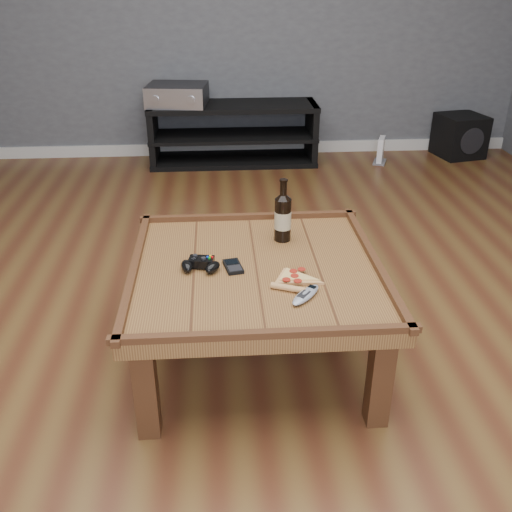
{
  "coord_description": "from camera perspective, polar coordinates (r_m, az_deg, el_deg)",
  "views": [
    {
      "loc": [
        -0.14,
        -2.01,
        1.54
      ],
      "look_at": [
        -0.0,
        -0.04,
        0.52
      ],
      "focal_mm": 40.0,
      "sensor_mm": 36.0,
      "label": 1
    }
  ],
  "objects": [
    {
      "name": "coffee_table",
      "position": [
        2.32,
        0.01,
        -2.37
      ],
      "size": [
        1.03,
        1.03,
        0.48
      ],
      "color": "#5A3519",
      "rests_on": "ground"
    },
    {
      "name": "smartphone",
      "position": [
        2.28,
        -2.3,
        -1.04
      ],
      "size": [
        0.09,
        0.13,
        0.02
      ],
      "rotation": [
        0.0,
        0.0,
        0.2
      ],
      "color": "black",
      "rests_on": "coffee_table"
    },
    {
      "name": "media_console",
      "position": [
        4.94,
        -2.29,
        12.08
      ],
      "size": [
        1.4,
        0.45,
        0.5
      ],
      "color": "black",
      "rests_on": "ground"
    },
    {
      "name": "pizza_slice",
      "position": [
        2.19,
        3.79,
        -2.34
      ],
      "size": [
        0.23,
        0.28,
        0.02
      ],
      "rotation": [
        0.0,
        0.0,
        -0.4
      ],
      "color": "#DDAC60",
      "rests_on": "coffee_table"
    },
    {
      "name": "baseboard",
      "position": [
        5.22,
        -2.34,
        10.7
      ],
      "size": [
        5.0,
        0.02,
        0.1
      ],
      "primitive_type": "cube",
      "color": "silver",
      "rests_on": "ground"
    },
    {
      "name": "subwoofer",
      "position": [
        5.44,
        19.71,
        11.26
      ],
      "size": [
        0.43,
        0.43,
        0.36
      ],
      "rotation": [
        0.0,
        0.0,
        0.22
      ],
      "color": "black",
      "rests_on": "ground"
    },
    {
      "name": "remote_control",
      "position": [
        2.09,
        5.0,
        -3.87
      ],
      "size": [
        0.15,
        0.17,
        0.02
      ],
      "rotation": [
        0.0,
        0.0,
        -0.66
      ],
      "color": "gray",
      "rests_on": "coffee_table"
    },
    {
      "name": "ground",
      "position": [
        2.54,
        0.01,
        -10.06
      ],
      "size": [
        6.0,
        6.0,
        0.0
      ],
      "primitive_type": "plane",
      "color": "#4E2716",
      "rests_on": "ground"
    },
    {
      "name": "game_console",
      "position": [
        5.07,
        12.36,
        10.18
      ],
      "size": [
        0.16,
        0.2,
        0.22
      ],
      "rotation": [
        0.0,
        0.0,
        -0.38
      ],
      "color": "slate",
      "rests_on": "ground"
    },
    {
      "name": "beer_bottle",
      "position": [
        2.48,
        2.7,
        4.01
      ],
      "size": [
        0.07,
        0.07,
        0.28
      ],
      "color": "black",
      "rests_on": "coffee_table"
    },
    {
      "name": "game_controller",
      "position": [
        2.28,
        -5.58,
        -0.85
      ],
      "size": [
        0.17,
        0.13,
        0.05
      ],
      "rotation": [
        0.0,
        0.0,
        -0.17
      ],
      "color": "black",
      "rests_on": "coffee_table"
    },
    {
      "name": "av_receiver",
      "position": [
        4.86,
        -7.88,
        15.69
      ],
      "size": [
        0.51,
        0.45,
        0.16
      ],
      "rotation": [
        0.0,
        0.0,
        -0.13
      ],
      "color": "black",
      "rests_on": "media_console"
    }
  ]
}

